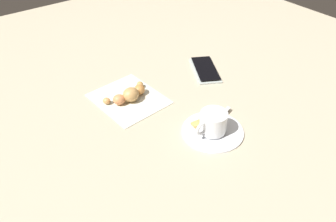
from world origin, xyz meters
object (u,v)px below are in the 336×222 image
(napkin, at_px, (129,98))
(saucer, at_px, (213,130))
(espresso_cup, at_px, (213,122))
(teaspoon, at_px, (212,126))
(cell_phone, at_px, (205,69))
(croissant, at_px, (129,94))
(sugar_packet, at_px, (205,121))

(napkin, bearing_deg, saucer, 20.92)
(espresso_cup, relative_size, teaspoon, 0.67)
(cell_phone, bearing_deg, croissant, -92.34)
(teaspoon, relative_size, sugar_packet, 1.83)
(espresso_cup, height_order, teaspoon, espresso_cup)
(espresso_cup, height_order, cell_phone, espresso_cup)
(napkin, xyz_separation_m, cell_phone, (0.02, 0.26, 0.00))
(napkin, height_order, croissant, croissant)
(espresso_cup, xyz_separation_m, teaspoon, (-0.01, 0.01, -0.02))
(croissant, distance_m, cell_phone, 0.26)
(teaspoon, height_order, croissant, croissant)
(espresso_cup, distance_m, teaspoon, 0.03)
(teaspoon, height_order, napkin, teaspoon)
(cell_phone, bearing_deg, espresso_cup, -39.04)
(saucer, distance_m, espresso_cup, 0.03)
(sugar_packet, relative_size, napkin, 0.38)
(teaspoon, xyz_separation_m, croissant, (-0.22, -0.09, 0.01))
(saucer, relative_size, cell_phone, 0.90)
(saucer, height_order, croissant, croissant)
(sugar_packet, xyz_separation_m, croissant, (-0.19, -0.09, 0.01))
(espresso_cup, bearing_deg, cell_phone, 140.96)
(saucer, bearing_deg, croissant, -158.54)
(croissant, bearing_deg, saucer, 21.46)
(croissant, bearing_deg, teaspoon, 23.15)
(sugar_packet, height_order, croissant, croissant)
(teaspoon, xyz_separation_m, napkin, (-0.22, -0.09, -0.01))
(espresso_cup, distance_m, cell_phone, 0.28)
(cell_phone, bearing_deg, saucer, -38.54)
(teaspoon, height_order, cell_phone, teaspoon)
(cell_phone, bearing_deg, napkin, -93.81)
(espresso_cup, relative_size, croissant, 0.64)
(saucer, xyz_separation_m, croissant, (-0.22, -0.09, 0.01))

